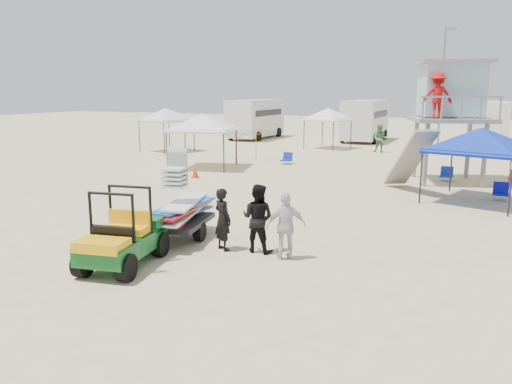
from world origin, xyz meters
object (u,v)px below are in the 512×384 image
at_px(surf_trailer, 178,208).
at_px(lifeguard_tower, 450,94).
at_px(utility_cart, 121,231).
at_px(man_left, 223,219).
at_px(canopy_blue, 481,132).

relative_size(surf_trailer, lifeguard_tower, 0.52).
xyz_separation_m(utility_cart, man_left, (1.52, 2.03, -0.03)).
xyz_separation_m(utility_cart, canopy_blue, (7.17, 10.69, 1.72)).
bearing_deg(surf_trailer, lifeguard_tower, 65.12).
bearing_deg(surf_trailer, utility_cart, -90.04).
bearing_deg(canopy_blue, man_left, -123.14).
bearing_deg(surf_trailer, man_left, -11.18).
height_order(man_left, lifeguard_tower, lifeguard_tower).
bearing_deg(canopy_blue, surf_trailer, -130.63).
relative_size(lifeguard_tower, canopy_blue, 1.33).
bearing_deg(man_left, canopy_blue, -95.65).
xyz_separation_m(utility_cart, lifeguard_tower, (5.78, 14.78, 2.98)).
bearing_deg(canopy_blue, lifeguard_tower, 108.85).
distance_m(man_left, canopy_blue, 10.49).
bearing_deg(utility_cart, canopy_blue, 56.14).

